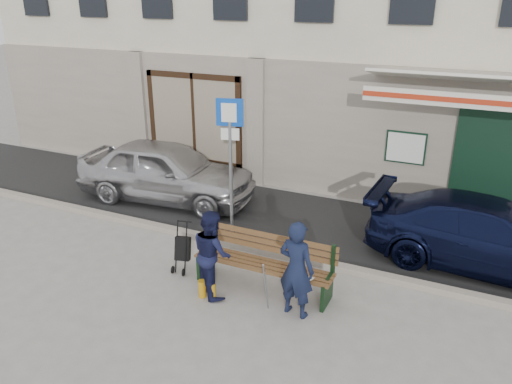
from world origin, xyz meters
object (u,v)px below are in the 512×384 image
Objects in this scene: car_navy at (490,236)px; stroller at (182,250)px; parking_sign at (230,146)px; bench at (261,263)px; car_silver at (166,171)px; woman at (212,253)px; man at (296,269)px.

stroller is (-4.94, -2.43, -0.22)m from car_navy.
car_navy is at bearing -5.10° from parking_sign.
parking_sign reaches higher than bench.
car_silver is 0.98× the size of car_navy.
car_silver reaches higher than stroller.
car_silver is 2.80m from parking_sign.
parking_sign is 2.51m from bench.
woman reaches higher than bench.
man is at bearing -139.75° from woman.
car_navy is 4.98m from woman.
car_silver is 1.77× the size of bench.
man reaches higher than car_navy.
woman is (-4.09, -2.84, 0.11)m from car_navy.
car_navy is 4.71× the size of stroller.
bench is 1.52× the size of man.
stroller is at bearing 13.91° from woman.
stroller is (-0.85, 0.41, -0.33)m from woman.
bench is at bearing -11.92° from stroller.
parking_sign is 1.80× the size of man.
woman is (0.70, -2.01, -1.18)m from parking_sign.
bench is at bearing -130.85° from car_silver.
bench is 1.51m from stroller.
car_silver is 4.63× the size of stroller.
man is at bearing -57.75° from parking_sign.
stroller is (-2.30, 0.39, -0.38)m from man.
stroller is (-0.15, -1.60, -1.51)m from parking_sign.
man is (4.45, -3.06, 0.06)m from car_silver.
parking_sign is at bearing -34.82° from man.
man is 1.07× the size of woman.
parking_sign is at bearing 102.49° from car_navy.
car_silver is at bearing 90.80° from car_navy.
woman is 1.00m from stroller.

